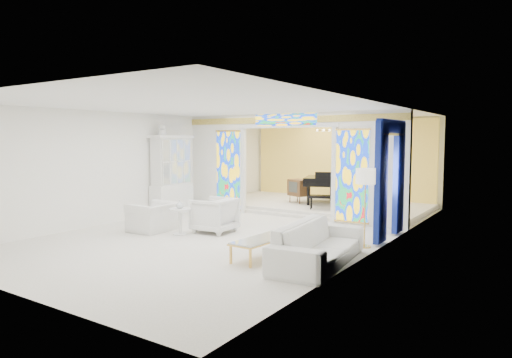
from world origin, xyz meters
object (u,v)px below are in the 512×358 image
Objects in this scene: armchair_right at (214,215)px; grand_piano at (331,181)px; armchair_left at (154,217)px; coffee_table at (267,238)px; china_cabinet at (171,176)px; tv_console at (299,188)px; sofa at (318,243)px.

armchair_right is 5.26m from grand_piano.
coffee_table is at bearing 79.46° from armchair_left.
china_cabinet is 1.52× the size of coffee_table.
grand_piano is (0.77, 5.18, 0.47)m from armchair_right.
tv_console is (2.70, 3.11, -0.49)m from china_cabinet.
tv_console is at bearing 164.99° from armchair_left.
armchair_left is 1.52m from armchair_right.
grand_piano is 1.10m from tv_console.
tv_console reaches higher than sofa.
coffee_table is (2.30, -1.27, -0.07)m from armchair_right.
china_cabinet is 2.91× the size of armchair_right.
armchair_left is 6.29m from grand_piano.
armchair_left is 0.37× the size of grand_piano.
coffee_table is (5.11, -2.73, -0.81)m from china_cabinet.
coffee_table is 6.65m from grand_piano.
sofa is 0.88× the size of grand_piano.
grand_piano is (-2.59, 6.38, 0.52)m from sofa.
armchair_left is at bearing -128.99° from grand_piano.
armchair_right is (1.34, 0.72, 0.07)m from armchair_left.
armchair_left is (1.47, -2.18, -0.82)m from china_cabinet.
armchair_right reaches higher than sofa.
tv_console is at bearing 49.05° from china_cabinet.
sofa is at bearing 67.21° from armchair_right.
grand_piano is (2.11, 5.90, 0.54)m from armchair_left.
tv_console is at bearing 112.50° from coffee_table.
china_cabinet is at bearing -107.82° from tv_console.
coffee_table is (-1.05, -0.07, -0.02)m from sofa.
sofa is 3.29× the size of tv_console.
sofa is 6.73m from tv_console.
grand_piano is 3.75× the size of tv_console.
armchair_right is (2.81, -1.46, -0.74)m from china_cabinet.
armchair_left is at bearing 78.38° from sofa.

